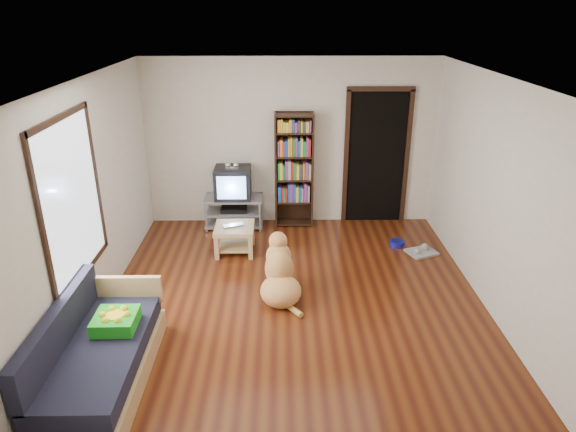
{
  "coord_description": "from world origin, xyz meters",
  "views": [
    {
      "loc": [
        -0.15,
        -5.3,
        3.31
      ],
      "look_at": [
        -0.07,
        0.5,
        0.9
      ],
      "focal_mm": 32.0,
      "sensor_mm": 36.0,
      "label": 1
    }
  ],
  "objects_px": {
    "grey_rag": "(421,252)",
    "dog": "(280,275)",
    "bookshelf": "(294,164)",
    "coffee_table": "(235,234)",
    "dog_bowl": "(397,243)",
    "crt_tv": "(233,182)",
    "green_cushion": "(116,321)",
    "tv_stand": "(234,211)",
    "sofa": "(97,358)",
    "laptop": "(234,226)"
  },
  "relations": [
    {
      "from": "tv_stand",
      "to": "grey_rag",
      "type": "bearing_deg",
      "value": -19.94
    },
    {
      "from": "crt_tv",
      "to": "bookshelf",
      "type": "relative_size",
      "value": 0.32
    },
    {
      "from": "dog_bowl",
      "to": "crt_tv",
      "type": "distance_m",
      "value": 2.67
    },
    {
      "from": "laptop",
      "to": "bookshelf",
      "type": "xyz_separation_m",
      "value": [
        0.87,
        1.04,
        0.59
      ]
    },
    {
      "from": "grey_rag",
      "to": "dog",
      "type": "height_order",
      "value": "dog"
    },
    {
      "from": "green_cushion",
      "to": "dog_bowl",
      "type": "xyz_separation_m",
      "value": [
        3.3,
        2.61,
        -0.45
      ]
    },
    {
      "from": "grey_rag",
      "to": "sofa",
      "type": "distance_m",
      "value": 4.57
    },
    {
      "from": "green_cushion",
      "to": "grey_rag",
      "type": "bearing_deg",
      "value": 32.74
    },
    {
      "from": "bookshelf",
      "to": "sofa",
      "type": "xyz_separation_m",
      "value": [
        -1.92,
        -3.72,
        -0.74
      ]
    },
    {
      "from": "sofa",
      "to": "dog",
      "type": "relative_size",
      "value": 1.92
    },
    {
      "from": "sofa",
      "to": "dog",
      "type": "bearing_deg",
      "value": 41.31
    },
    {
      "from": "bookshelf",
      "to": "tv_stand",
      "type": "bearing_deg",
      "value": -174.37
    },
    {
      "from": "coffee_table",
      "to": "green_cushion",
      "type": "bearing_deg",
      "value": -110.88
    },
    {
      "from": "green_cushion",
      "to": "dog",
      "type": "relative_size",
      "value": 0.43
    },
    {
      "from": "green_cushion",
      "to": "grey_rag",
      "type": "xyz_separation_m",
      "value": [
        3.6,
        2.36,
        -0.47
      ]
    },
    {
      "from": "laptop",
      "to": "grey_rag",
      "type": "height_order",
      "value": "laptop"
    },
    {
      "from": "grey_rag",
      "to": "sofa",
      "type": "height_order",
      "value": "sofa"
    },
    {
      "from": "dog_bowl",
      "to": "sofa",
      "type": "height_order",
      "value": "sofa"
    },
    {
      "from": "green_cushion",
      "to": "coffee_table",
      "type": "height_order",
      "value": "green_cushion"
    },
    {
      "from": "green_cushion",
      "to": "laptop",
      "type": "xyz_separation_m",
      "value": [
        0.93,
        2.42,
        -0.08
      ]
    },
    {
      "from": "sofa",
      "to": "coffee_table",
      "type": "xyz_separation_m",
      "value": [
        1.06,
        2.72,
        0.02
      ]
    },
    {
      "from": "coffee_table",
      "to": "dog",
      "type": "height_order",
      "value": "dog"
    },
    {
      "from": "crt_tv",
      "to": "coffee_table",
      "type": "relative_size",
      "value": 1.05
    },
    {
      "from": "grey_rag",
      "to": "crt_tv",
      "type": "height_order",
      "value": "crt_tv"
    },
    {
      "from": "dog_bowl",
      "to": "tv_stand",
      "type": "bearing_deg",
      "value": 163.03
    },
    {
      "from": "grey_rag",
      "to": "dog",
      "type": "xyz_separation_m",
      "value": [
        -2.03,
        -1.14,
        0.27
      ]
    },
    {
      "from": "dog_bowl",
      "to": "sofa",
      "type": "xyz_separation_m",
      "value": [
        -3.43,
        -2.88,
        0.22
      ]
    },
    {
      "from": "tv_stand",
      "to": "bookshelf",
      "type": "relative_size",
      "value": 0.5
    },
    {
      "from": "crt_tv",
      "to": "sofa",
      "type": "relative_size",
      "value": 0.32
    },
    {
      "from": "coffee_table",
      "to": "laptop",
      "type": "bearing_deg",
      "value": -90.0
    },
    {
      "from": "dog",
      "to": "grey_rag",
      "type": "bearing_deg",
      "value": 29.27
    },
    {
      "from": "green_cushion",
      "to": "dog_bowl",
      "type": "bearing_deg",
      "value": 37.83
    },
    {
      "from": "crt_tv",
      "to": "sofa",
      "type": "bearing_deg",
      "value": -104.93
    },
    {
      "from": "dog_bowl",
      "to": "green_cushion",
      "type": "bearing_deg",
      "value": -141.67
    },
    {
      "from": "grey_rag",
      "to": "bookshelf",
      "type": "xyz_separation_m",
      "value": [
        -1.8,
        1.09,
        0.99
      ]
    },
    {
      "from": "dog",
      "to": "coffee_table",
      "type": "bearing_deg",
      "value": 117.78
    },
    {
      "from": "dog_bowl",
      "to": "tv_stand",
      "type": "relative_size",
      "value": 0.24
    },
    {
      "from": "bookshelf",
      "to": "coffee_table",
      "type": "height_order",
      "value": "bookshelf"
    },
    {
      "from": "dog_bowl",
      "to": "bookshelf",
      "type": "relative_size",
      "value": 0.12
    },
    {
      "from": "laptop",
      "to": "grey_rag",
      "type": "distance_m",
      "value": 2.7
    },
    {
      "from": "bookshelf",
      "to": "sofa",
      "type": "distance_m",
      "value": 4.26
    },
    {
      "from": "tv_stand",
      "to": "bookshelf",
      "type": "distance_m",
      "value": 1.2
    },
    {
      "from": "laptop",
      "to": "coffee_table",
      "type": "distance_m",
      "value": 0.13
    },
    {
      "from": "laptop",
      "to": "dog",
      "type": "bearing_deg",
      "value": -82.92
    },
    {
      "from": "laptop",
      "to": "sofa",
      "type": "bearing_deg",
      "value": -132.78
    },
    {
      "from": "laptop",
      "to": "tv_stand",
      "type": "bearing_deg",
      "value": 73.78
    },
    {
      "from": "green_cushion",
      "to": "crt_tv",
      "type": "height_order",
      "value": "crt_tv"
    },
    {
      "from": "tv_stand",
      "to": "green_cushion",
      "type": "bearing_deg",
      "value": -104.19
    },
    {
      "from": "sofa",
      "to": "dog",
      "type": "distance_m",
      "value": 2.27
    },
    {
      "from": "tv_stand",
      "to": "sofa",
      "type": "bearing_deg",
      "value": -105.02
    }
  ]
}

